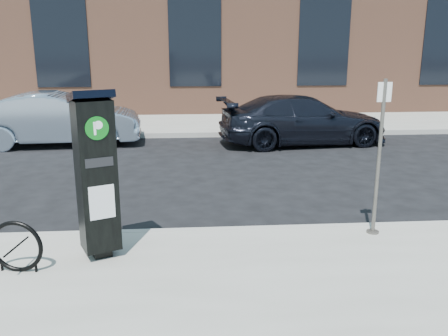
{
  "coord_description": "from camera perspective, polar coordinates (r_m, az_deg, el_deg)",
  "views": [
    {
      "loc": [
        -0.27,
        -6.7,
        2.86
      ],
      "look_at": [
        0.26,
        0.5,
        0.96
      ],
      "focal_mm": 38.0,
      "sensor_mm": 36.0,
      "label": 1
    }
  ],
  "objects": [
    {
      "name": "car_dark",
      "position": [
        14.07,
        9.45,
        5.74
      ],
      "size": [
        5.07,
        2.52,
        1.42
      ],
      "primitive_type": "imported",
      "rotation": [
        0.0,
        0.0,
        1.68
      ],
      "color": "black",
      "rests_on": "ground"
    },
    {
      "name": "car_silver",
      "position": [
        14.49,
        -19.28,
        5.59
      ],
      "size": [
        4.72,
        1.95,
        1.52
      ],
      "primitive_type": "imported",
      "rotation": [
        0.0,
        0.0,
        1.65
      ],
      "color": "#7F8FA2",
      "rests_on": "ground"
    },
    {
      "name": "building",
      "position": [
        23.73,
        -3.75,
        17.82
      ],
      "size": [
        28.0,
        10.05,
        8.25
      ],
      "color": "brown",
      "rests_on": "ground"
    },
    {
      "name": "bike_rack",
      "position": [
        6.34,
        -23.69,
        -8.67
      ],
      "size": [
        0.66,
        0.15,
        0.66
      ],
      "rotation": [
        0.0,
        0.0,
        -0.15
      ],
      "color": "black",
      "rests_on": "sidewalk_near"
    },
    {
      "name": "ground",
      "position": [
        7.29,
        -1.77,
        -8.36
      ],
      "size": [
        120.0,
        120.0,
        0.0
      ],
      "primitive_type": "plane",
      "color": "black",
      "rests_on": "ground"
    },
    {
      "name": "sign_pole",
      "position": [
        7.08,
        18.13,
        0.99
      ],
      "size": [
        0.2,
        0.18,
        2.25
      ],
      "rotation": [
        0.0,
        0.0,
        0.01
      ],
      "color": "#4D4A44",
      "rests_on": "sidewalk_near"
    },
    {
      "name": "parking_kiosk",
      "position": [
        6.19,
        -15.12,
        -0.65
      ],
      "size": [
        0.64,
        0.61,
        2.18
      ],
      "rotation": [
        0.0,
        0.0,
        0.43
      ],
      "color": "black",
      "rests_on": "sidewalk_near"
    },
    {
      "name": "curb_far",
      "position": [
        14.98,
        -3.12,
        4.01
      ],
      "size": [
        60.0,
        0.12,
        0.16
      ],
      "primitive_type": "cube",
      "color": "#9E9B93",
      "rests_on": "ground"
    },
    {
      "name": "sidewalk_far",
      "position": [
        20.89,
        -3.47,
        7.05
      ],
      "size": [
        60.0,
        12.0,
        0.15
      ],
      "primitive_type": "cube",
      "color": "gray",
      "rests_on": "ground"
    },
    {
      "name": "curb_near",
      "position": [
        7.24,
        -1.77,
        -7.87
      ],
      "size": [
        60.0,
        0.12,
        0.16
      ],
      "primitive_type": "cube",
      "color": "#9E9B93",
      "rests_on": "ground"
    }
  ]
}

